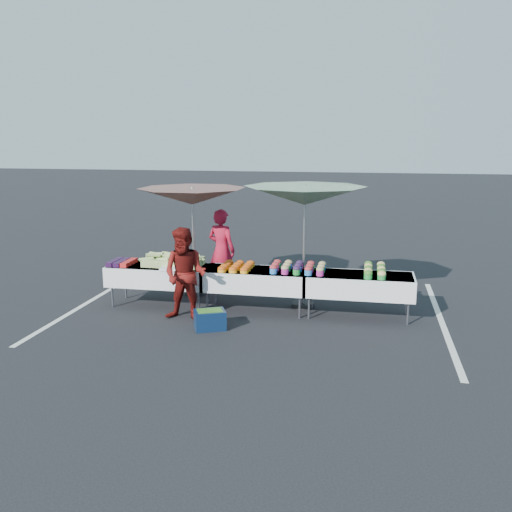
% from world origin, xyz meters
% --- Properties ---
extents(ground, '(80.00, 80.00, 0.00)m').
position_xyz_m(ground, '(0.00, 0.00, 0.00)').
color(ground, black).
extents(stripe_left, '(0.10, 5.00, 0.00)m').
position_xyz_m(stripe_left, '(-3.20, 0.00, 0.00)').
color(stripe_left, silver).
rests_on(stripe_left, ground).
extents(stripe_right, '(0.10, 5.00, 0.00)m').
position_xyz_m(stripe_right, '(3.20, 0.00, 0.00)').
color(stripe_right, silver).
rests_on(stripe_right, ground).
extents(table_left, '(1.86, 0.81, 0.75)m').
position_xyz_m(table_left, '(-1.80, 0.00, 0.58)').
color(table_left, white).
rests_on(table_left, ground).
extents(table_center, '(1.86, 0.81, 0.75)m').
position_xyz_m(table_center, '(0.00, 0.00, 0.58)').
color(table_center, white).
rests_on(table_center, ground).
extents(table_right, '(1.86, 0.81, 0.75)m').
position_xyz_m(table_right, '(1.80, 0.00, 0.58)').
color(table_right, white).
rests_on(table_right, ground).
extents(berry_punnets, '(0.40, 0.54, 0.08)m').
position_xyz_m(berry_punnets, '(-2.51, -0.06, 0.79)').
color(berry_punnets, black).
rests_on(berry_punnets, table_left).
extents(corn_pile, '(1.16, 0.57, 0.26)m').
position_xyz_m(corn_pile, '(-1.55, 0.04, 0.84)').
color(corn_pile, '#92B75D').
rests_on(corn_pile, table_left).
extents(plastic_bags, '(0.30, 0.25, 0.05)m').
position_xyz_m(plastic_bags, '(-1.50, -0.30, 0.78)').
color(plastic_bags, white).
rests_on(plastic_bags, table_left).
extents(carrot_bowls, '(0.55, 0.69, 0.11)m').
position_xyz_m(carrot_bowls, '(-0.35, -0.01, 0.80)').
color(carrot_bowls, '#FFA21C').
rests_on(carrot_bowls, table_center).
extents(potato_cups, '(0.94, 0.58, 0.16)m').
position_xyz_m(potato_cups, '(0.75, 0.00, 0.83)').
color(potato_cups, blue).
rests_on(potato_cups, table_right).
extents(bean_baskets, '(0.36, 0.86, 0.15)m').
position_xyz_m(bean_baskets, '(2.06, 0.08, 0.82)').
color(bean_baskets, '#218733').
rests_on(bean_baskets, table_right).
extents(vendor, '(0.70, 0.57, 1.65)m').
position_xyz_m(vendor, '(-0.96, 1.27, 0.82)').
color(vendor, '#B2142D').
rests_on(vendor, ground).
extents(customer, '(0.83, 0.68, 1.59)m').
position_xyz_m(customer, '(-1.06, -0.75, 0.79)').
color(customer, '#61110E').
rests_on(customer, ground).
extents(umbrella_left, '(2.71, 2.71, 2.13)m').
position_xyz_m(umbrella_left, '(-1.40, 0.79, 1.93)').
color(umbrella_left, black).
rests_on(umbrella_left, ground).
extents(umbrella_right, '(2.37, 2.37, 2.23)m').
position_xyz_m(umbrella_right, '(0.80, 0.40, 2.02)').
color(umbrella_right, black).
rests_on(umbrella_right, ground).
extents(storage_bin, '(0.59, 0.52, 0.32)m').
position_xyz_m(storage_bin, '(-0.54, -1.13, 0.16)').
color(storage_bin, '#0C1F3E').
rests_on(storage_bin, ground).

